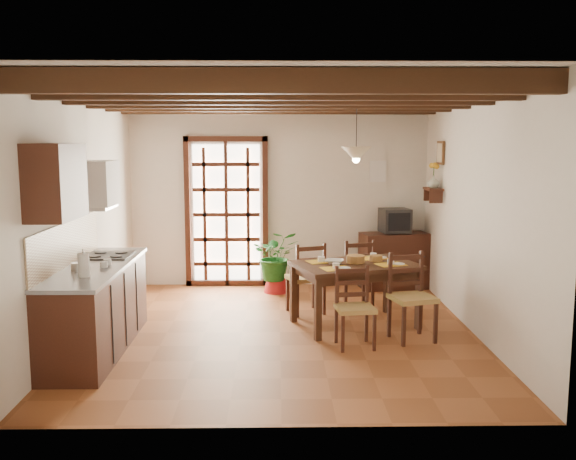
{
  "coord_description": "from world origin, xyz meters",
  "views": [
    {
      "loc": [
        -0.03,
        -7.25,
        2.24
      ],
      "look_at": [
        0.1,
        0.4,
        1.15
      ],
      "focal_mm": 40.0,
      "sensor_mm": 36.0,
      "label": 1
    }
  ],
  "objects_px": {
    "chair_near_right": "(412,313)",
    "chair_far_right": "(355,286)",
    "kitchen_counter": "(96,307)",
    "potted_plant": "(276,254)",
    "chair_near_left": "(355,322)",
    "pendant_lamp": "(356,153)",
    "crt_tv": "(395,220)",
    "dining_table": "(355,271)",
    "chair_far_left": "(306,291)",
    "sideboard": "(394,260)"
  },
  "relations": [
    {
      "from": "chair_near_right",
      "to": "chair_far_right",
      "type": "distance_m",
      "value": 1.44
    },
    {
      "from": "chair_far_right",
      "to": "crt_tv",
      "type": "height_order",
      "value": "crt_tv"
    },
    {
      "from": "sideboard",
      "to": "chair_far_right",
      "type": "bearing_deg",
      "value": -132.52
    },
    {
      "from": "chair_near_right",
      "to": "kitchen_counter",
      "type": "bearing_deg",
      "value": 169.55
    },
    {
      "from": "dining_table",
      "to": "chair_near_left",
      "type": "height_order",
      "value": "chair_near_left"
    },
    {
      "from": "chair_near_right",
      "to": "potted_plant",
      "type": "relative_size",
      "value": 0.51
    },
    {
      "from": "dining_table",
      "to": "chair_near_right",
      "type": "relative_size",
      "value": 1.67
    },
    {
      "from": "crt_tv",
      "to": "pendant_lamp",
      "type": "height_order",
      "value": "pendant_lamp"
    },
    {
      "from": "kitchen_counter",
      "to": "dining_table",
      "type": "height_order",
      "value": "kitchen_counter"
    },
    {
      "from": "chair_near_right",
      "to": "chair_far_left",
      "type": "xyz_separation_m",
      "value": [
        -1.13,
        1.14,
        -0.01
      ]
    },
    {
      "from": "chair_far_right",
      "to": "chair_near_right",
      "type": "bearing_deg",
      "value": 96.41
    },
    {
      "from": "potted_plant",
      "to": "pendant_lamp",
      "type": "bearing_deg",
      "value": -59.48
    },
    {
      "from": "kitchen_counter",
      "to": "chair_far_right",
      "type": "bearing_deg",
      "value": 29.23
    },
    {
      "from": "chair_near_left",
      "to": "pendant_lamp",
      "type": "distance_m",
      "value": 2.02
    },
    {
      "from": "chair_near_right",
      "to": "chair_far_right",
      "type": "xyz_separation_m",
      "value": [
        -0.47,
        1.36,
        -0.01
      ]
    },
    {
      "from": "kitchen_counter",
      "to": "crt_tv",
      "type": "relative_size",
      "value": 4.81
    },
    {
      "from": "dining_table",
      "to": "chair_far_left",
      "type": "bearing_deg",
      "value": 116.04
    },
    {
      "from": "dining_table",
      "to": "chair_far_left",
      "type": "distance_m",
      "value": 0.89
    },
    {
      "from": "chair_far_right",
      "to": "sideboard",
      "type": "bearing_deg",
      "value": -134.28
    },
    {
      "from": "crt_tv",
      "to": "sideboard",
      "type": "bearing_deg",
      "value": 80.8
    },
    {
      "from": "kitchen_counter",
      "to": "chair_near_right",
      "type": "height_order",
      "value": "kitchen_counter"
    },
    {
      "from": "kitchen_counter",
      "to": "potted_plant",
      "type": "height_order",
      "value": "potted_plant"
    },
    {
      "from": "crt_tv",
      "to": "kitchen_counter",
      "type": "bearing_deg",
      "value": -151.8
    },
    {
      "from": "chair_near_left",
      "to": "potted_plant",
      "type": "height_order",
      "value": "potted_plant"
    },
    {
      "from": "chair_far_left",
      "to": "sideboard",
      "type": "distance_m",
      "value": 1.97
    },
    {
      "from": "crt_tv",
      "to": "pendant_lamp",
      "type": "relative_size",
      "value": 0.55
    },
    {
      "from": "chair_near_right",
      "to": "chair_far_right",
      "type": "relative_size",
      "value": 1.04
    },
    {
      "from": "chair_far_left",
      "to": "pendant_lamp",
      "type": "xyz_separation_m",
      "value": [
        0.57,
        -0.47,
        1.79
      ]
    },
    {
      "from": "kitchen_counter",
      "to": "chair_near_right",
      "type": "distance_m",
      "value": 3.44
    },
    {
      "from": "dining_table",
      "to": "crt_tv",
      "type": "bearing_deg",
      "value": 48.38
    },
    {
      "from": "sideboard",
      "to": "potted_plant",
      "type": "relative_size",
      "value": 0.52
    },
    {
      "from": "kitchen_counter",
      "to": "potted_plant",
      "type": "relative_size",
      "value": 1.17
    },
    {
      "from": "chair_far_right",
      "to": "chair_near_left",
      "type": "bearing_deg",
      "value": 70.41
    },
    {
      "from": "kitchen_counter",
      "to": "sideboard",
      "type": "distance_m",
      "value": 4.64
    },
    {
      "from": "chair_near_left",
      "to": "pendant_lamp",
      "type": "relative_size",
      "value": 1.03
    },
    {
      "from": "crt_tv",
      "to": "potted_plant",
      "type": "relative_size",
      "value": 0.24
    },
    {
      "from": "dining_table",
      "to": "crt_tv",
      "type": "relative_size",
      "value": 3.48
    },
    {
      "from": "crt_tv",
      "to": "pendant_lamp",
      "type": "xyz_separation_m",
      "value": [
        -0.83,
        -1.86,
        1.05
      ]
    },
    {
      "from": "chair_near_left",
      "to": "sideboard",
      "type": "bearing_deg",
      "value": 64.34
    },
    {
      "from": "potted_plant",
      "to": "kitchen_counter",
      "type": "bearing_deg",
      "value": -126.49
    },
    {
      "from": "kitchen_counter",
      "to": "dining_table",
      "type": "relative_size",
      "value": 1.38
    },
    {
      "from": "dining_table",
      "to": "potted_plant",
      "type": "height_order",
      "value": "potted_plant"
    },
    {
      "from": "dining_table",
      "to": "sideboard",
      "type": "height_order",
      "value": "sideboard"
    },
    {
      "from": "potted_plant",
      "to": "pendant_lamp",
      "type": "distance_m",
      "value": 2.41
    },
    {
      "from": "kitchen_counter",
      "to": "dining_table",
      "type": "xyz_separation_m",
      "value": [
        2.86,
        0.86,
        0.19
      ]
    },
    {
      "from": "chair_near_left",
      "to": "kitchen_counter",
      "type": "bearing_deg",
      "value": 174.21
    },
    {
      "from": "potted_plant",
      "to": "pendant_lamp",
      "type": "relative_size",
      "value": 2.27
    },
    {
      "from": "sideboard",
      "to": "potted_plant",
      "type": "distance_m",
      "value": 1.8
    },
    {
      "from": "crt_tv",
      "to": "potted_plant",
      "type": "xyz_separation_m",
      "value": [
        -1.78,
        -0.24,
        -0.46
      ]
    },
    {
      "from": "chair_near_right",
      "to": "chair_near_left",
      "type": "bearing_deg",
      "value": -176.43
    }
  ]
}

